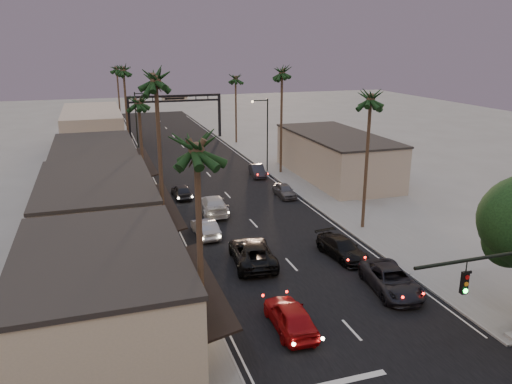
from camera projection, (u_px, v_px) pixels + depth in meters
ground at (221, 187)px, 55.12m from camera, size 200.00×200.00×0.00m
road at (210, 176)px, 59.68m from camera, size 14.00×120.00×0.02m
sidewalk_left at (125, 168)px, 63.23m from camera, size 5.00×92.00×0.12m
sidewalk_right at (266, 158)px, 68.85m from camera, size 5.00×92.00×0.12m
storefront_near at (104, 305)px, 24.98m from camera, size 8.00×12.00×5.50m
storefront_mid at (98, 216)px, 37.74m from camera, size 8.00×14.00×5.50m
storefront_far at (95, 170)px, 52.38m from camera, size 8.00×16.00×5.00m
storefront_dist at (93, 130)px, 73.19m from camera, size 8.00×20.00×6.00m
building_right at (336, 157)px, 58.54m from camera, size 8.00×18.00×5.00m
arch at (175, 106)px, 80.86m from camera, size 15.20×0.40×7.27m
streetlight_right at (265, 129)px, 60.19m from camera, size 2.13×0.30×9.00m
streetlight_left at (138, 119)px, 67.94m from camera, size 2.13×0.30×9.00m
palm_la at (196, 140)px, 21.05m from camera, size 3.20×3.20×13.20m
palm_lb at (155, 75)px, 32.33m from camera, size 3.20×3.20×15.20m
palm_lc at (138, 98)px, 45.93m from camera, size 3.20×3.20×12.20m
palm_ld at (123, 67)px, 62.67m from camera, size 3.20×3.20×14.20m
palm_ra at (371, 94)px, 39.80m from camera, size 3.20×3.20×13.20m
palm_rb at (282, 69)px, 57.74m from camera, size 3.20×3.20×14.20m
palm_rc at (236, 76)px, 76.52m from camera, size 3.20×3.20×12.20m
palm_far at (116, 67)px, 84.00m from camera, size 3.20×3.20×13.20m
oncoming_red at (290, 316)px, 27.67m from camera, size 2.10×4.93×1.66m
oncoming_pickup at (252, 253)px, 35.96m from camera, size 3.44×6.34×1.69m
oncoming_silver at (205, 228)px, 41.11m from camera, size 1.77×4.38×1.42m
oncoming_white at (213, 205)px, 46.66m from camera, size 2.74×5.90×1.67m
oncoming_dgrey at (182, 191)px, 51.32m from camera, size 1.79×4.23×1.43m
curbside_near at (391, 280)px, 31.96m from camera, size 3.29×5.92×1.57m
curbside_black at (342, 248)px, 37.03m from camera, size 2.65×5.26×1.46m
curbside_grey at (284, 190)px, 51.64m from camera, size 1.63×3.98×1.35m
curbside_far at (257, 171)px, 59.54m from camera, size 1.95×4.33×1.38m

